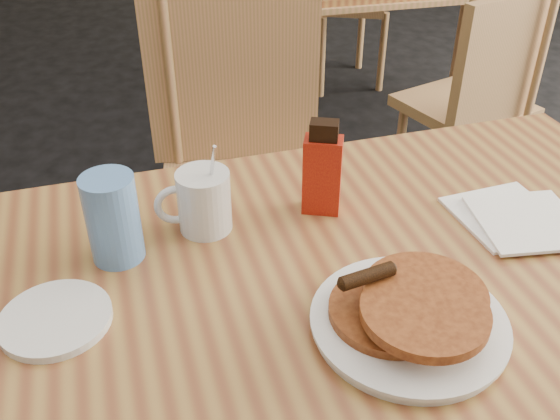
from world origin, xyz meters
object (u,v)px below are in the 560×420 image
at_px(main_table, 348,311).
at_px(coffee_mug, 202,200).
at_px(syrup_bottle, 322,171).
at_px(blue_tumbler, 113,218).
at_px(chair_main_far, 242,143).
at_px(pancake_plate, 410,315).
at_px(chair_neighbor_near, 480,91).

distance_m(main_table, coffee_mug, 0.29).
relative_size(syrup_bottle, blue_tumbler, 1.18).
height_order(chair_main_far, pancake_plate, chair_main_far).
distance_m(syrup_bottle, blue_tumbler, 0.35).
bearing_deg(coffee_mug, blue_tumbler, -150.91).
bearing_deg(syrup_bottle, coffee_mug, -156.41).
height_order(chair_neighbor_near, syrup_bottle, syrup_bottle).
height_order(main_table, chair_neighbor_near, chair_neighbor_near).
bearing_deg(chair_neighbor_near, blue_tumbler, -160.00).
relative_size(main_table, chair_main_far, 1.39).
height_order(chair_neighbor_near, blue_tumbler, blue_tumbler).
bearing_deg(blue_tumbler, chair_neighbor_near, 38.78).
bearing_deg(syrup_bottle, chair_neighbor_near, 68.65).
bearing_deg(blue_tumbler, coffee_mug, 17.47).
distance_m(chair_main_far, coffee_mug, 0.62).
relative_size(main_table, blue_tumbler, 9.71).
bearing_deg(main_table, chair_neighbor_near, 52.40).
bearing_deg(syrup_bottle, main_table, -73.50).
xyz_separation_m(pancake_plate, syrup_bottle, (-0.03, 0.30, 0.05)).
xyz_separation_m(coffee_mug, blue_tumbler, (-0.14, -0.04, 0.02)).
bearing_deg(pancake_plate, chair_main_far, 94.99).
xyz_separation_m(main_table, syrup_bottle, (0.02, 0.21, 0.12)).
height_order(coffee_mug, syrup_bottle, syrup_bottle).
relative_size(chair_main_far, chair_neighbor_near, 1.17).
height_order(main_table, chair_main_far, chair_main_far).
bearing_deg(pancake_plate, syrup_bottle, 96.38).
bearing_deg(main_table, blue_tumbler, 153.36).
distance_m(chair_neighbor_near, blue_tumbler, 1.55).
bearing_deg(chair_main_far, coffee_mug, -99.49).
relative_size(main_table, syrup_bottle, 8.21).
bearing_deg(chair_neighbor_near, syrup_bottle, -151.77).
xyz_separation_m(syrup_bottle, blue_tumbler, (-0.34, -0.05, -0.01)).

